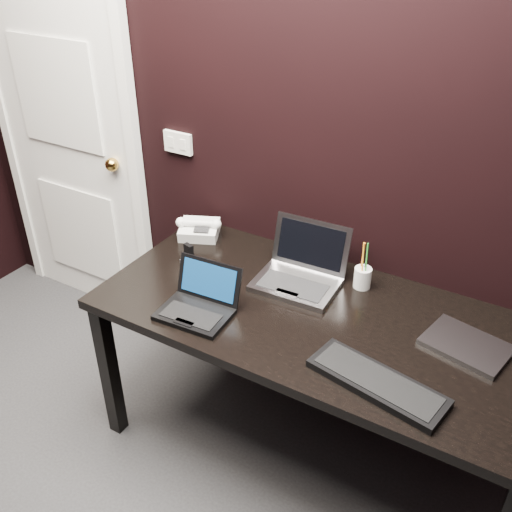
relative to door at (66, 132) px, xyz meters
The scene contains 11 objects.
wall_back 1.37m from the door, ahead, with size 4.00×4.00×0.00m, color black.
door is the anchor object (origin of this frame).
wall_switch 0.73m from the door, ahead, with size 0.15×0.02×0.10m.
desk 1.73m from the door, 12.82° to the right, with size 1.70×0.80×0.74m.
netbook 1.41m from the door, 25.35° to the right, with size 0.28×0.25×0.17m.
silver_laptop 1.53m from the door, ahead, with size 0.34×0.31×0.23m.
ext_keyboard 2.09m from the door, 17.52° to the right, with size 0.47×0.23×0.03m.
closed_laptop 2.22m from the door, ahead, with size 0.32×0.26×0.02m.
desk_phone 0.96m from the door, ahead, with size 0.23×0.22×0.10m.
mobile_phone 1.10m from the door, 18.22° to the right, with size 0.06×0.06×0.09m.
pen_cup 1.75m from the door, ahead, with size 0.07×0.07×0.21m.
Camera 1 is at (0.97, -0.20, 2.06)m, focal length 40.00 mm.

